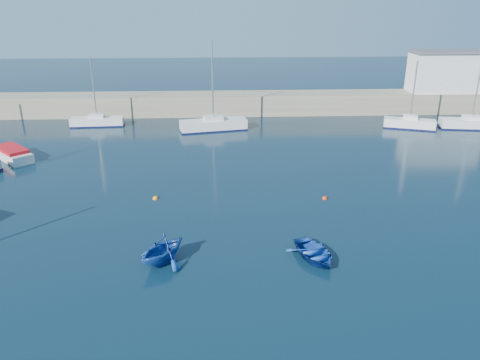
{
  "coord_description": "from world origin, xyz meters",
  "views": [
    {
      "loc": [
        -0.43,
        -14.56,
        13.93
      ],
      "look_at": [
        1.16,
        17.38,
        1.6
      ],
      "focal_mm": 35.0,
      "sensor_mm": 36.0,
      "label": 1
    }
  ],
  "objects_px": {
    "sailboat_6": "(213,124)",
    "sailboat_7": "(409,123)",
    "harbor_office": "(449,72)",
    "sailboat_8": "(471,123)",
    "sailboat_5": "(97,121)",
    "dinghy_left": "(162,249)",
    "dinghy_center": "(314,253)",
    "motorboat_2": "(12,153)"
  },
  "relations": [
    {
      "from": "sailboat_6",
      "to": "sailboat_7",
      "type": "height_order",
      "value": "sailboat_6"
    },
    {
      "from": "harbor_office",
      "to": "sailboat_8",
      "type": "relative_size",
      "value": 1.12
    },
    {
      "from": "harbor_office",
      "to": "sailboat_8",
      "type": "bearing_deg",
      "value": -96.89
    },
    {
      "from": "sailboat_5",
      "to": "dinghy_left",
      "type": "height_order",
      "value": "sailboat_5"
    },
    {
      "from": "dinghy_left",
      "to": "harbor_office",
      "type": "bearing_deg",
      "value": 86.61
    },
    {
      "from": "sailboat_6",
      "to": "dinghy_center",
      "type": "distance_m",
      "value": 29.44
    },
    {
      "from": "sailboat_6",
      "to": "dinghy_left",
      "type": "height_order",
      "value": "sailboat_6"
    },
    {
      "from": "harbor_office",
      "to": "dinghy_left",
      "type": "distance_m",
      "value": 50.4
    },
    {
      "from": "harbor_office",
      "to": "sailboat_5",
      "type": "height_order",
      "value": "sailboat_5"
    },
    {
      "from": "harbor_office",
      "to": "dinghy_center",
      "type": "distance_m",
      "value": 45.15
    },
    {
      "from": "harbor_office",
      "to": "sailboat_6",
      "type": "relative_size",
      "value": 1.01
    },
    {
      "from": "sailboat_7",
      "to": "dinghy_left",
      "type": "distance_m",
      "value": 38.22
    },
    {
      "from": "sailboat_5",
      "to": "sailboat_8",
      "type": "xyz_separation_m",
      "value": [
        43.49,
        -3.4,
        0.04
      ]
    },
    {
      "from": "harbor_office",
      "to": "dinghy_left",
      "type": "relative_size",
      "value": 3.06
    },
    {
      "from": "harbor_office",
      "to": "dinghy_center",
      "type": "height_order",
      "value": "harbor_office"
    },
    {
      "from": "sailboat_8",
      "to": "dinghy_left",
      "type": "relative_size",
      "value": 2.73
    },
    {
      "from": "sailboat_7",
      "to": "motorboat_2",
      "type": "xyz_separation_m",
      "value": [
        -41.51,
        -9.09,
        -0.1
      ]
    },
    {
      "from": "sailboat_6",
      "to": "sailboat_8",
      "type": "xyz_separation_m",
      "value": [
        29.77,
        -0.77,
        -0.05
      ]
    },
    {
      "from": "dinghy_left",
      "to": "motorboat_2",
      "type": "bearing_deg",
      "value": 168.28
    },
    {
      "from": "sailboat_6",
      "to": "motorboat_2",
      "type": "relative_size",
      "value": 1.88
    },
    {
      "from": "sailboat_5",
      "to": "sailboat_6",
      "type": "xyz_separation_m",
      "value": [
        13.72,
        -2.63,
        0.09
      ]
    },
    {
      "from": "dinghy_center",
      "to": "dinghy_left",
      "type": "xyz_separation_m",
      "value": [
        -8.65,
        0.01,
        0.5
      ]
    },
    {
      "from": "sailboat_7",
      "to": "dinghy_center",
      "type": "bearing_deg",
      "value": 169.44
    },
    {
      "from": "motorboat_2",
      "to": "dinghy_left",
      "type": "bearing_deg",
      "value": -93.68
    },
    {
      "from": "sailboat_8",
      "to": "dinghy_center",
      "type": "distance_m",
      "value": 36.87
    },
    {
      "from": "sailboat_5",
      "to": "dinghy_center",
      "type": "distance_m",
      "value": 37.08
    },
    {
      "from": "motorboat_2",
      "to": "dinghy_center",
      "type": "bearing_deg",
      "value": -81.45
    },
    {
      "from": "harbor_office",
      "to": "sailboat_7",
      "type": "xyz_separation_m",
      "value": [
        -8.2,
        -8.77,
        -4.48
      ]
    },
    {
      "from": "sailboat_6",
      "to": "sailboat_8",
      "type": "relative_size",
      "value": 1.1
    },
    {
      "from": "motorboat_2",
      "to": "dinghy_left",
      "type": "xyz_separation_m",
      "value": [
        16.05,
        -19.41,
        0.34
      ]
    },
    {
      "from": "motorboat_2",
      "to": "sailboat_8",
      "type": "bearing_deg",
      "value": -33.17
    },
    {
      "from": "harbor_office",
      "to": "sailboat_5",
      "type": "relative_size",
      "value": 1.25
    },
    {
      "from": "sailboat_8",
      "to": "dinghy_center",
      "type": "xyz_separation_m",
      "value": [
        -23.9,
        -28.08,
        -0.25
      ]
    },
    {
      "from": "sailboat_5",
      "to": "dinghy_left",
      "type": "relative_size",
      "value": 2.45
    },
    {
      "from": "harbor_office",
      "to": "sailboat_5",
      "type": "distance_m",
      "value": 45.21
    },
    {
      "from": "harbor_office",
      "to": "motorboat_2",
      "type": "bearing_deg",
      "value": -160.23
    },
    {
      "from": "harbor_office",
      "to": "motorboat_2",
      "type": "relative_size",
      "value": 1.91
    },
    {
      "from": "sailboat_6",
      "to": "motorboat_2",
      "type": "xyz_separation_m",
      "value": [
        -18.83,
        -9.42,
        -0.14
      ]
    },
    {
      "from": "harbor_office",
      "to": "dinghy_left",
      "type": "height_order",
      "value": "harbor_office"
    },
    {
      "from": "sailboat_8",
      "to": "dinghy_center",
      "type": "height_order",
      "value": "sailboat_8"
    },
    {
      "from": "sailboat_6",
      "to": "motorboat_2",
      "type": "height_order",
      "value": "sailboat_6"
    },
    {
      "from": "sailboat_7",
      "to": "dinghy_left",
      "type": "height_order",
      "value": "sailboat_7"
    }
  ]
}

